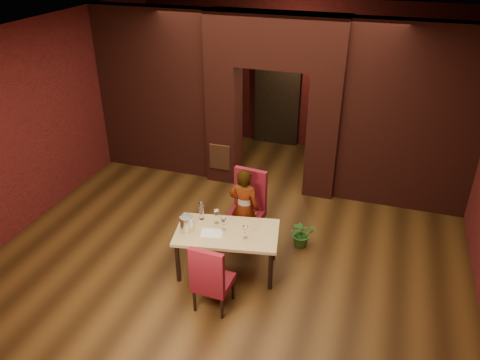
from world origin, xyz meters
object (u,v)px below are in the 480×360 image
object	(u,v)px
wine_glass_c	(246,232)
wine_bucket	(187,224)
chair_near	(213,275)
water_bottle	(201,211)
wine_glass_b	(224,224)
potted_plant	(302,233)
wine_glass_a	(217,217)
dining_table	(227,251)
person_seated	(244,208)
chair_far	(245,209)

from	to	relation	value
wine_glass_c	wine_bucket	world-z (taller)	wine_bucket
chair_near	water_bottle	xyz separation A→B (m)	(-0.53, 0.92, 0.31)
wine_glass_b	potted_plant	distance (m)	1.43
wine_glass_a	potted_plant	bearing A→B (deg)	34.89
dining_table	wine_glass_c	size ratio (longest dim) A/B	7.49
dining_table	person_seated	distance (m)	0.77
chair_far	potted_plant	xyz separation A→B (m)	(0.90, 0.14, -0.36)
chair_far	wine_glass_a	bearing A→B (deg)	-102.87
dining_table	water_bottle	distance (m)	0.69
chair_far	water_bottle	bearing A→B (deg)	-121.84
chair_far	wine_glass_b	xyz separation A→B (m)	(-0.07, -0.76, 0.19)
wine_glass_c	wine_bucket	size ratio (longest dim) A/B	0.84
chair_far	person_seated	world-z (taller)	person_seated
person_seated	wine_glass_c	xyz separation A→B (m)	(0.27, -0.77, 0.12)
dining_table	person_seated	size ratio (longest dim) A/B	1.10
potted_plant	wine_bucket	bearing A→B (deg)	-143.25
person_seated	wine_glass_b	distance (m)	0.69
wine_glass_a	wine_glass_b	bearing A→B (deg)	-38.67
person_seated	water_bottle	bearing A→B (deg)	47.91
wine_glass_c	water_bottle	xyz separation A→B (m)	(-0.75, 0.25, 0.05)
potted_plant	chair_near	bearing A→B (deg)	-116.63
chair_near	wine_glass_b	bearing A→B (deg)	-77.57
wine_glass_a	water_bottle	size ratio (longest dim) A/B	0.76
chair_near	water_bottle	bearing A→B (deg)	-57.54
dining_table	water_bottle	bearing A→B (deg)	147.19
dining_table	chair_near	size ratio (longest dim) A/B	1.42
chair_near	water_bottle	distance (m)	1.11
chair_near	wine_bucket	bearing A→B (deg)	-41.10
chair_near	person_seated	bearing A→B (deg)	-85.54
wine_bucket	person_seated	bearing A→B (deg)	56.69
chair_near	wine_glass_a	size ratio (longest dim) A/B	4.67
chair_near	wine_glass_a	xyz separation A→B (m)	(-0.28, 0.89, 0.28)
person_seated	water_bottle	distance (m)	0.73
wine_glass_a	dining_table	bearing A→B (deg)	-35.37
dining_table	chair_near	xyz separation A→B (m)	(0.08, -0.74, 0.17)
dining_table	wine_bucket	size ratio (longest dim) A/B	6.30
chair_far	water_bottle	size ratio (longest dim) A/B	4.07
dining_table	person_seated	xyz separation A→B (m)	(0.03, 0.70, 0.32)
dining_table	wine_glass_b	xyz separation A→B (m)	(-0.06, 0.03, 0.44)
wine_glass_a	wine_glass_c	bearing A→B (deg)	-22.97
wine_glass_a	wine_glass_b	xyz separation A→B (m)	(0.15, -0.12, -0.01)
chair_far	wine_bucket	xyz separation A→B (m)	(-0.55, -0.94, 0.21)
wine_glass_b	chair_near	bearing A→B (deg)	-80.05
wine_bucket	wine_glass_a	bearing A→B (deg)	42.40
chair_far	potted_plant	bearing A→B (deg)	15.01
dining_table	potted_plant	world-z (taller)	dining_table
chair_far	wine_glass_c	bearing A→B (deg)	-65.57
water_bottle	potted_plant	bearing A→B (deg)	28.48
chair_far	wine_glass_a	xyz separation A→B (m)	(-0.22, -0.64, 0.20)
wine_glass_c	wine_glass_b	bearing A→B (deg)	165.12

